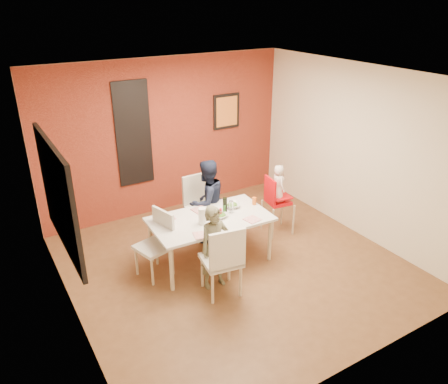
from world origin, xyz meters
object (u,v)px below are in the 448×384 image
chair_left (158,240)px  child_far (207,201)px  child_near (215,248)px  wine_bottle (225,206)px  chair_near (224,258)px  toddler (278,183)px  dining_table (210,222)px  high_chair (276,200)px  chair_far (200,202)px  paper_towel_roll (202,216)px

chair_left → child_far: child_far is taller
child_near → wine_bottle: child_near is taller
chair_near → toddler: toddler is taller
dining_table → high_chair: size_ratio=1.76×
child_far → chair_left: bearing=8.9°
chair_left → child_near: (0.52, -0.67, 0.06)m
dining_table → high_chair: 1.34m
high_chair → toddler: (0.03, -0.01, 0.29)m
dining_table → toddler: size_ratio=2.89×
chair_left → child_far: 1.12m
chair_far → chair_near: bearing=-108.8°
toddler → paper_towel_roll: toddler is taller
chair_near → toddler: (1.61, 0.99, 0.31)m
child_near → paper_towel_roll: bearing=79.8°
child_near → wine_bottle: 0.79m
chair_far → wine_bottle: (-0.00, -0.80, 0.27)m
chair_left → wine_bottle: wine_bottle is taller
chair_left → child_near: bearing=22.6°
chair_far → child_far: (0.00, -0.25, 0.12)m
paper_towel_roll → chair_near: bearing=-96.7°
wine_bottle → dining_table: bearing=-177.6°
child_near → toddler: toddler is taller
child_far → child_near: bearing=51.1°
paper_towel_roll → chair_left: bearing=160.7°
wine_bottle → toddler: bearing=9.1°
chair_far → paper_towel_roll: (-0.43, -0.90, 0.27)m
dining_table → chair_far: chair_far is taller
chair_far → child_near: (-0.50, -1.37, 0.03)m
child_far → wine_bottle: 0.57m
chair_far → paper_towel_roll: size_ratio=4.16×
chair_left → paper_towel_roll: bearing=55.7°
high_chair → chair_far: bearing=67.9°
chair_left → toddler: (2.11, 0.07, 0.36)m
chair_left → toddler: 2.14m
chair_left → toddler: toddler is taller
chair_far → toddler: size_ratio=1.66×
high_chair → wine_bottle: 1.11m
chair_far → high_chair: size_ratio=1.01×
dining_table → paper_towel_roll: 0.27m
chair_far → child_far: size_ratio=0.74×
wine_bottle → chair_far: bearing=89.7°
chair_near → child_far: child_far is taller
dining_table → wine_bottle: wine_bottle is taller
chair_left → child_far: bearing=98.5°
dining_table → chair_far: (0.26, 0.81, -0.09)m
child_near → chair_near: bearing=-94.8°
child_near → wine_bottle: (0.50, 0.57, 0.24)m
chair_left → chair_near: bearing=13.6°
high_chair → wine_bottle: bearing=107.6°
paper_towel_roll → toddler: bearing=10.4°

